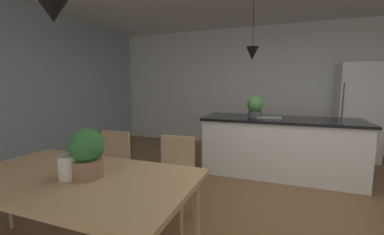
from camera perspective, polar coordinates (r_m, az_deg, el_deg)
ground_plane at (r=2.91m, az=21.94°, el=-22.44°), size 10.00×8.40×0.04m
wall_back_kitchen at (r=5.79m, az=21.72°, el=6.45°), size 10.00×0.12×2.70m
window_wall_left_glazing at (r=4.67m, az=-37.15°, el=5.32°), size 0.06×8.40×2.70m
dining_table at (r=2.10m, az=-25.31°, el=-13.87°), size 1.80×0.99×0.73m
chair_far_left at (r=3.02m, az=-18.72°, el=-10.86°), size 0.40×0.40×0.87m
chair_far_right at (r=2.61m, az=-4.40°, el=-13.41°), size 0.42×0.42×0.87m
kitchen_island at (r=4.10m, az=19.65°, el=-6.24°), size 2.35×0.87×0.91m
refrigerator at (r=5.58m, az=34.13°, el=1.13°), size 0.72×0.67×1.82m
pendant_over_table at (r=1.93m, az=-29.77°, el=21.59°), size 0.24×0.24×0.89m
pendant_over_island_main at (r=4.05m, az=13.90°, el=14.35°), size 0.19×0.19×0.90m
potted_plant_on_island at (r=4.02m, az=14.51°, el=2.51°), size 0.25×0.25×0.33m
potted_plant_on_table at (r=1.96m, az=-23.35°, el=-7.47°), size 0.25×0.25×0.37m
vase_on_dining_table at (r=2.02m, az=-26.89°, el=-10.29°), size 0.14×0.14×0.17m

